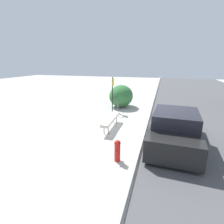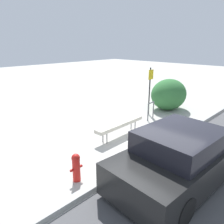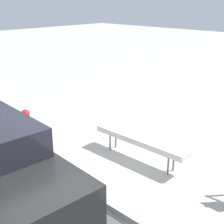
# 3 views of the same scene
# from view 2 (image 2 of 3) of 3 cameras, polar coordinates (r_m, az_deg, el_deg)

# --- Properties ---
(ground_plane) EXTENTS (60.00, 60.00, 0.00)m
(ground_plane) POSITION_cam_2_polar(r_m,az_deg,el_deg) (7.33, 10.60, -10.48)
(ground_plane) COLOR #ADAAA3
(curb) EXTENTS (60.00, 0.20, 0.13)m
(curb) POSITION_cam_2_polar(r_m,az_deg,el_deg) (7.30, 10.63, -10.03)
(curb) COLOR #A8A8A3
(curb) RESTS_ON ground_plane
(bench) EXTENTS (2.34, 0.41, 0.55)m
(bench) POSITION_cam_2_polar(r_m,az_deg,el_deg) (8.25, 2.11, -3.19)
(bench) COLOR #515156
(bench) RESTS_ON ground_plane
(bike_rack) EXTENTS (0.55, 0.11, 0.83)m
(bike_rack) POSITION_cam_2_polar(r_m,az_deg,el_deg) (10.20, 10.11, 0.78)
(bike_rack) COLOR #515156
(bike_rack) RESTS_ON ground_plane
(sign_post) EXTENTS (0.36, 0.08, 2.30)m
(sign_post) POSITION_cam_2_polar(r_m,az_deg,el_deg) (10.76, 9.86, 6.52)
(sign_post) COLOR black
(sign_post) RESTS_ON ground_plane
(fire_hydrant) EXTENTS (0.36, 0.22, 0.77)m
(fire_hydrant) POSITION_cam_2_polar(r_m,az_deg,el_deg) (5.80, -9.34, -13.88)
(fire_hydrant) COLOR red
(fire_hydrant) RESTS_ON ground_plane
(shrub_hedge) EXTENTS (2.08, 1.72, 1.62)m
(shrub_hedge) POSITION_cam_2_polar(r_m,az_deg,el_deg) (11.92, 14.59, 4.47)
(shrub_hedge) COLOR #337038
(shrub_hedge) RESTS_ON ground_plane
(parked_car_near) EXTENTS (4.24, 2.07, 1.43)m
(parked_car_near) POSITION_cam_2_polar(r_m,az_deg,el_deg) (5.91, 17.65, -11.21)
(parked_car_near) COLOR black
(parked_car_near) RESTS_ON ground_plane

